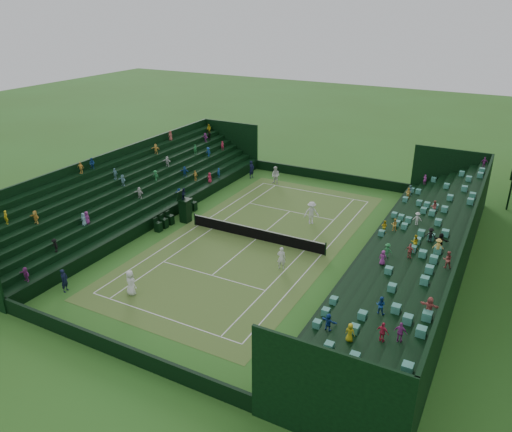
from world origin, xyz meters
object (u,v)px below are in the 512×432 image
object	(u,v)px
tennis_net	(256,233)
umpire_chair	(185,207)
player_near_east	(281,258)
player_far_east	(311,213)
player_far_west	(276,175)
player_near_west	(131,283)

from	to	relation	value
tennis_net	umpire_chair	xyz separation A→B (m)	(-6.90, 0.22, 0.77)
player_near_east	player_far_east	world-z (taller)	player_far_east
player_near_east	player_far_west	bearing A→B (deg)	-79.59
player_far_east	player_near_west	bearing A→B (deg)	-146.84
tennis_net	player_near_east	bearing A→B (deg)	-41.13
umpire_chair	player_far_west	bearing A→B (deg)	78.01
tennis_net	player_far_west	distance (m)	13.07
umpire_chair	player_near_east	bearing A→B (deg)	-18.16
player_near_west	player_far_east	world-z (taller)	player_far_east
tennis_net	umpire_chair	bearing A→B (deg)	178.20
player_near_west	umpire_chair	bearing A→B (deg)	-60.01
player_near_west	player_far_west	xyz separation A→B (m)	(-1.10, 23.13, 0.08)
player_near_west	player_far_west	world-z (taller)	player_far_west
player_near_west	tennis_net	bearing A→B (deg)	-95.08
umpire_chair	player_far_east	world-z (taller)	umpire_chair
umpire_chair	player_near_west	xyz separation A→B (m)	(3.67, -11.02, -0.44)
player_near_east	player_far_east	bearing A→B (deg)	-99.30
tennis_net	umpire_chair	size ratio (longest dim) A/B	3.85
tennis_net	player_far_east	distance (m)	5.55
player_far_east	tennis_net	bearing A→B (deg)	-154.91
player_near_east	player_far_west	size ratio (longest dim) A/B	0.91
umpire_chair	player_near_west	bearing A→B (deg)	-71.59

